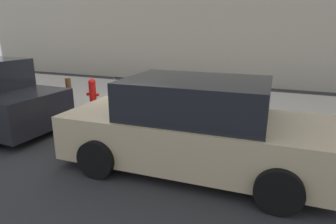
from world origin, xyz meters
TOP-DOWN VIEW (x-y plane):
  - ground_plane at (0.00, 0.00)m, footprint 40.00×40.00m
  - sidewalk_curb at (0.00, -2.50)m, footprint 18.00×5.00m
  - suitcase_silver_0 at (-2.92, -0.68)m, footprint 0.36×0.22m
  - suitcase_teal_1 at (-2.44, -0.60)m, footprint 0.42×0.28m
  - suitcase_olive_2 at (-1.92, -0.66)m, footprint 0.46×0.26m
  - suitcase_maroon_3 at (-1.36, -0.67)m, footprint 0.49×0.23m
  - suitcase_navy_4 at (-0.81, -0.57)m, footprint 0.47×0.29m
  - suitcase_black_5 at (-0.31, -0.69)m, footprint 0.36×0.25m
  - suitcase_red_6 at (0.16, -0.67)m, footprint 0.42×0.22m
  - fire_hydrant at (1.08, -0.65)m, footprint 0.39×0.21m
  - bollard_post at (1.81, -0.50)m, footprint 0.16×0.16m
  - parked_car_beige_0 at (-2.74, 1.58)m, footprint 4.55×2.19m

SIDE VIEW (x-z plane):
  - ground_plane at x=0.00m, z-range 0.00..0.00m
  - sidewalk_curb at x=0.00m, z-range 0.00..0.14m
  - suitcase_olive_2 at x=-1.92m, z-range 0.11..0.67m
  - suitcase_teal_1 at x=-2.44m, z-range 0.04..0.78m
  - suitcase_navy_4 at x=-0.81m, z-range 0.11..0.72m
  - suitcase_silver_0 at x=-2.92m, z-range 0.01..0.82m
  - suitcase_maroon_3 at x=-1.36m, z-range -0.02..0.93m
  - suitcase_black_5 at x=-0.31m, z-range 0.11..0.80m
  - suitcase_red_6 at x=0.16m, z-range 0.01..0.96m
  - bollard_post at x=1.81m, z-range 0.14..0.97m
  - fire_hydrant at x=1.08m, z-range 0.16..1.00m
  - parked_car_beige_0 at x=-2.74m, z-range -0.05..1.52m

